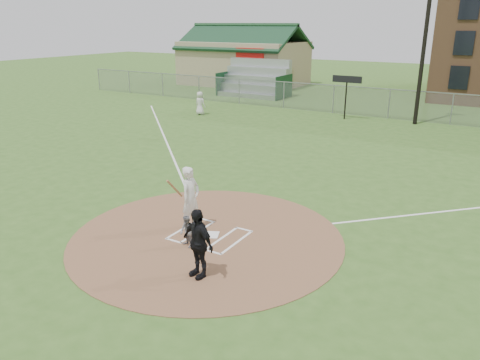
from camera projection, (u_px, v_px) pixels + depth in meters
The scene contains 14 objects.
ground at pixel (207, 237), 14.50m from camera, with size 140.00×140.00×0.00m, color #355C1F.
dirt_circle at pixel (207, 237), 14.49m from camera, with size 8.40×8.40×0.02m, color brown.
home_plate at pixel (211, 235), 14.58m from camera, with size 0.49×0.49×0.03m, color white.
foul_line_third at pixel (166, 141), 26.18m from camera, with size 0.10×24.00×0.01m, color white.
catcher at pixel (187, 232), 13.70m from camera, with size 0.47×0.37×0.97m, color slate.
umpire at pixel (198, 243), 11.99m from camera, with size 1.10×0.46×1.88m, color black.
ondeck_player at pixel (200, 103), 33.44m from camera, with size 0.80×0.52×1.64m, color silver.
batters_boxes at pixel (210, 235), 14.61m from camera, with size 2.08×1.88×0.01m.
batter_at_plate at pixel (191, 198), 14.77m from camera, with size 0.65×1.08×2.07m.
outfield_fence at pixel (389, 104), 32.06m from camera, with size 56.08×0.08×2.03m.
bleachers at pixel (254, 78), 41.60m from camera, with size 6.08×3.20×3.20m.
clubhouse at pixel (244, 61), 49.30m from camera, with size 12.20×8.71×6.23m.
light_pole at pixel (428, 17), 28.49m from camera, with size 1.20×0.30×12.22m.
scoreboard_sign at pixel (347, 84), 31.37m from camera, with size 2.00×0.10×2.93m.
Camera 1 is at (7.62, -10.77, 6.34)m, focal length 35.00 mm.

